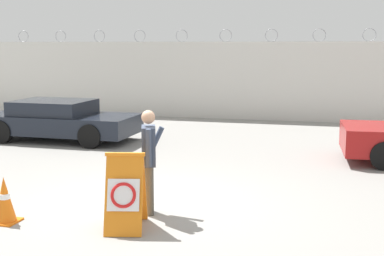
# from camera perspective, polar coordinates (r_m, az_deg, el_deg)

# --- Properties ---
(ground_plane) EXTENTS (90.00, 90.00, 0.00)m
(ground_plane) POSITION_cam_1_polar(r_m,az_deg,el_deg) (9.36, -4.95, -8.20)
(ground_plane) COLOR gray
(perimeter_wall) EXTENTS (36.00, 0.30, 3.30)m
(perimeter_wall) POSITION_cam_1_polar(r_m,az_deg,el_deg) (19.84, 5.95, 5.06)
(perimeter_wall) COLOR silver
(perimeter_wall) RESTS_ON ground_plane
(barricade_sign) EXTENTS (0.73, 0.94, 1.17)m
(barricade_sign) POSITION_cam_1_polar(r_m,az_deg,el_deg) (8.08, -7.12, -6.73)
(barricade_sign) COLOR orange
(barricade_sign) RESTS_ON ground_plane
(security_guard) EXTENTS (0.35, 0.67, 1.71)m
(security_guard) POSITION_cam_1_polar(r_m,az_deg,el_deg) (8.68, -4.61, -3.09)
(security_guard) COLOR #514C42
(security_guard) RESTS_ON ground_plane
(traffic_cone_near) EXTENTS (0.40, 0.40, 0.73)m
(traffic_cone_near) POSITION_cam_1_polar(r_m,az_deg,el_deg) (8.85, -19.36, -7.25)
(traffic_cone_near) COLOR orange
(traffic_cone_near) RESTS_ON ground_plane
(parked_car_front_coupe) EXTENTS (4.41, 2.02, 1.16)m
(parked_car_front_coupe) POSITION_cam_1_polar(r_m,az_deg,el_deg) (15.87, -13.99, 0.84)
(parked_car_front_coupe) COLOR black
(parked_car_front_coupe) RESTS_ON ground_plane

